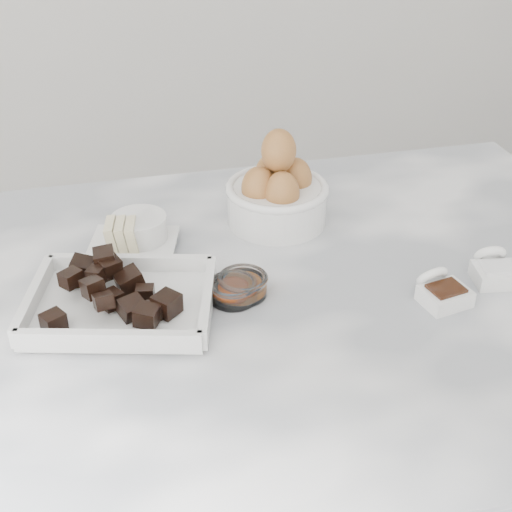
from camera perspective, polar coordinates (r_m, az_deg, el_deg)
The scene contains 9 objects.
marble_slab at distance 1.00m, azimuth -0.72°, elevation -3.96°, with size 1.20×0.80×0.04m, color white.
chocolate_dish at distance 0.95m, azimuth -10.82°, elevation -3.20°, with size 0.28×0.24×0.06m.
butter_plate at distance 1.08m, azimuth -10.02°, elevation 0.91°, with size 0.16×0.16×0.05m.
sugar_ramekin at distance 1.09m, azimuth -9.31°, elevation 2.06°, with size 0.08×0.08×0.05m.
egg_bowl at distance 1.13m, azimuth 1.69°, elevation 5.07°, with size 0.16×0.16×0.16m.
honey_bowl at distance 0.97m, azimuth -1.05°, elevation -2.33°, with size 0.07×0.07×0.03m.
zest_bowl at distance 0.96m, azimuth -1.84°, elevation -2.72°, with size 0.07×0.07×0.03m.
vanilla_spoon at distance 0.99m, azimuth 14.63°, elevation -2.71°, with size 0.07×0.08×0.05m.
salt_spoon at distance 1.06m, azimuth 18.57°, elevation -1.01°, with size 0.07×0.08×0.05m.
Camera 1 is at (-0.17, -0.78, 1.51)m, focal length 50.00 mm.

